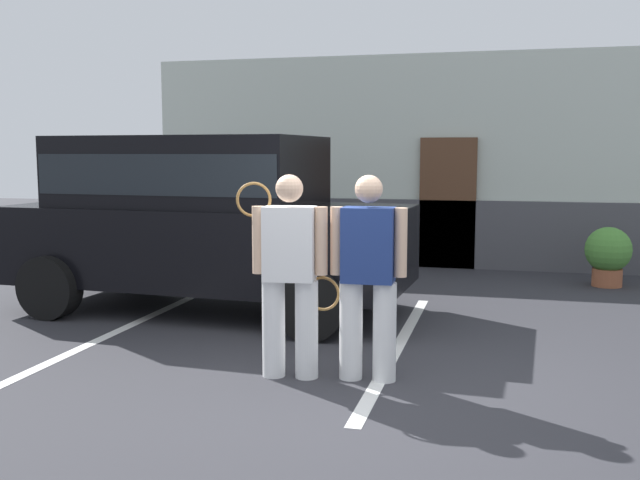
{
  "coord_description": "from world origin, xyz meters",
  "views": [
    {
      "loc": [
        1.13,
        -5.34,
        1.87
      ],
      "look_at": [
        -0.54,
        1.2,
        1.05
      ],
      "focal_mm": 40.69,
      "sensor_mm": 36.0,
      "label": 1
    }
  ],
  "objects_px": {
    "tennis_player_woman": "(367,275)",
    "potted_plant_by_porch": "(608,253)",
    "parked_suv": "(203,214)",
    "tennis_player_man": "(289,272)"
  },
  "relations": [
    {
      "from": "potted_plant_by_porch",
      "to": "tennis_player_man",
      "type": "bearing_deg",
      "value": -121.79
    },
    {
      "from": "tennis_player_woman",
      "to": "tennis_player_man",
      "type": "bearing_deg",
      "value": 5.73
    },
    {
      "from": "tennis_player_woman",
      "to": "parked_suv",
      "type": "bearing_deg",
      "value": -44.05
    },
    {
      "from": "tennis_player_woman",
      "to": "potted_plant_by_porch",
      "type": "bearing_deg",
      "value": -118.53
    },
    {
      "from": "tennis_player_man",
      "to": "tennis_player_woman",
      "type": "bearing_deg",
      "value": -178.41
    },
    {
      "from": "parked_suv",
      "to": "tennis_player_woman",
      "type": "distance_m",
      "value": 3.22
    },
    {
      "from": "tennis_player_woman",
      "to": "potted_plant_by_porch",
      "type": "xyz_separation_m",
      "value": [
        2.49,
        4.96,
        -0.41
      ]
    },
    {
      "from": "tennis_player_man",
      "to": "potted_plant_by_porch",
      "type": "distance_m",
      "value": 5.95
    },
    {
      "from": "tennis_player_woman",
      "to": "potted_plant_by_porch",
      "type": "height_order",
      "value": "tennis_player_woman"
    },
    {
      "from": "parked_suv",
      "to": "potted_plant_by_porch",
      "type": "xyz_separation_m",
      "value": [
        4.86,
        2.81,
        -0.68
      ]
    }
  ]
}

